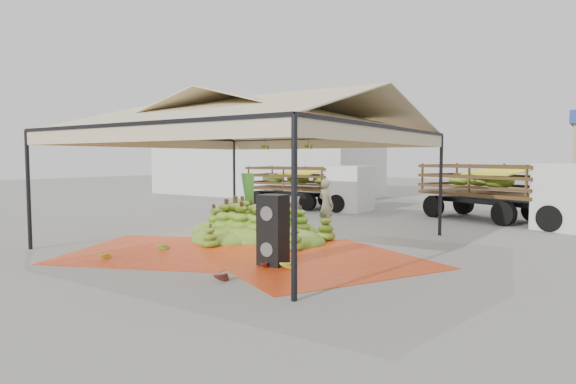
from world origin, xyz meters
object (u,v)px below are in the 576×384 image
Objects in this scene: banana_heap at (256,219)px; truck_right at (513,186)px; speaker_stack at (273,230)px; truck_left at (313,182)px; vendor at (326,205)px.

truck_right reaches higher than banana_heap.
truck_left is at bearing 114.33° from speaker_stack.
truck_left is (-5.34, 10.61, 0.45)m from speaker_stack.
speaker_stack reaches higher than banana_heap.
truck_left is at bearing 109.48° from banana_heap.
banana_heap is at bearing 130.96° from speaker_stack.
truck_left is at bearing -159.38° from truck_right.
vendor is (-1.54, 5.07, 0.05)m from speaker_stack.
truck_left is at bearing -38.47° from vendor.
vendor is (1.00, 2.38, 0.28)m from banana_heap.
speaker_stack is (2.54, -2.69, 0.22)m from banana_heap.
speaker_stack is 11.89m from truck_left.
speaker_stack is at bearing -84.29° from truck_right.
banana_heap is 0.77× the size of truck_right.
banana_heap is 8.42m from truck_left.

